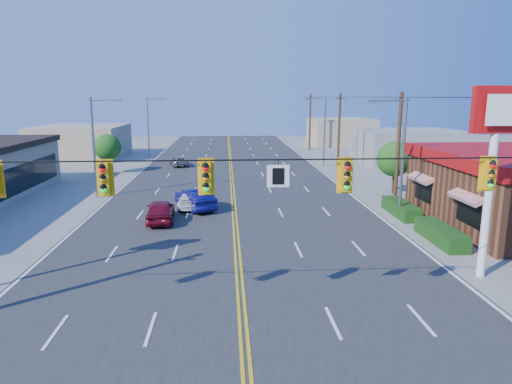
{
  "coord_description": "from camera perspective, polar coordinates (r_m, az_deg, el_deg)",
  "views": [
    {
      "loc": [
        -0.52,
        -14.89,
        8.05
      ],
      "look_at": [
        1.31,
        12.92,
        2.2
      ],
      "focal_mm": 32.0,
      "sensor_mm": 36.0,
      "label": 1
    }
  ],
  "objects": [
    {
      "name": "car_silver",
      "position": [
        54.37,
        -9.61,
        3.76
      ],
      "size": [
        2.83,
        4.31,
        1.1
      ],
      "primitive_type": "imported",
      "rotation": [
        0.0,
        0.0,
        3.41
      ],
      "color": "#9D9DA2",
      "rests_on": "ground"
    },
    {
      "name": "ground",
      "position": [
        16.94,
        -1.62,
        -16.53
      ],
      "size": [
        160.0,
        160.0,
        0.0
      ],
      "primitive_type": "plane",
      "color": "gray",
      "rests_on": "ground"
    },
    {
      "name": "bld_east_mid",
      "position": [
        59.64,
        18.52,
        5.42
      ],
      "size": [
        12.0,
        10.0,
        4.0
      ],
      "primitive_type": "cube",
      "color": "gray",
      "rests_on": "ground"
    },
    {
      "name": "car_magenta",
      "position": [
        30.29,
        -11.85,
        -2.4
      ],
      "size": [
        2.02,
        4.38,
        1.45
      ],
      "primitive_type": "imported",
      "rotation": [
        0.0,
        0.0,
        3.22
      ],
      "color": "maroon",
      "rests_on": "ground"
    },
    {
      "name": "tree_kfc_rear",
      "position": [
        39.8,
        16.93,
        3.95
      ],
      "size": [
        2.94,
        2.94,
        4.41
      ],
      "color": "#47301E",
      "rests_on": "ground"
    },
    {
      "name": "kfc_pylon",
      "position": [
        22.22,
        27.61,
        5.33
      ],
      "size": [
        2.2,
        0.36,
        8.5
      ],
      "color": "white",
      "rests_on": "ground"
    },
    {
      "name": "streetlight_ne",
      "position": [
        54.21,
        8.37,
        7.99
      ],
      "size": [
        2.55,
        0.25,
        8.0
      ],
      "color": "gray",
      "rests_on": "ground"
    },
    {
      "name": "utility_pole_mid",
      "position": [
        52.6,
        10.32,
        7.46
      ],
      "size": [
        0.28,
        0.28,
        8.4
      ],
      "primitive_type": "cylinder",
      "color": "#47301E",
      "rests_on": "ground"
    },
    {
      "name": "streetlight_nw",
      "position": [
        63.83,
        -13.17,
        8.37
      ],
      "size": [
        2.55,
        0.25,
        8.0
      ],
      "color": "gray",
      "rests_on": "ground"
    },
    {
      "name": "car_blue",
      "position": [
        33.26,
        -7.61,
        -0.91
      ],
      "size": [
        3.38,
        4.88,
        1.53
      ],
      "primitive_type": "imported",
      "rotation": [
        0.0,
        0.0,
        3.57
      ],
      "color": "#0F0F5B",
      "rests_on": "ground"
    },
    {
      "name": "utility_pole_far",
      "position": [
        70.16,
        6.76,
        8.62
      ],
      "size": [
        0.28,
        0.28,
        8.4
      ],
      "primitive_type": "cylinder",
      "color": "#47301E",
      "rests_on": "ground"
    },
    {
      "name": "signal_span",
      "position": [
        15.23,
        -2.18,
        -0.14
      ],
      "size": [
        24.32,
        0.34,
        9.0
      ],
      "color": "#47301E",
      "rests_on": "ground"
    },
    {
      "name": "utility_pole_near",
      "position": [
        35.48,
        17.34,
        5.09
      ],
      "size": [
        0.28,
        0.28,
        8.4
      ],
      "primitive_type": "cylinder",
      "color": "#47301E",
      "rests_on": "ground"
    },
    {
      "name": "car_white",
      "position": [
        33.77,
        -8.15,
        -0.99
      ],
      "size": [
        1.72,
        4.22,
        1.23
      ],
      "primitive_type": "imported",
      "rotation": [
        0.0,
        0.0,
        3.14
      ],
      "color": "white",
      "rests_on": "ground"
    },
    {
      "name": "streetlight_sw",
      "position": [
        38.46,
        -19.35,
        5.91
      ],
      "size": [
        2.55,
        0.25,
        8.0
      ],
      "color": "gray",
      "rests_on": "ground"
    },
    {
      "name": "bld_east_far",
      "position": [
        79.55,
        10.54,
        7.44
      ],
      "size": [
        10.0,
        10.0,
        4.4
      ],
      "primitive_type": "cube",
      "color": "tan",
      "rests_on": "ground"
    },
    {
      "name": "streetlight_se",
      "position": [
        31.23,
        17.56,
        4.8
      ],
      "size": [
        2.55,
        0.25,
        8.0
      ],
      "color": "gray",
      "rests_on": "ground"
    },
    {
      "name": "bld_west_far",
      "position": [
        66.11,
        -21.0,
        5.91
      ],
      "size": [
        11.0,
        12.0,
        4.2
      ],
      "primitive_type": "cube",
      "color": "tan",
      "rests_on": "ground"
    },
    {
      "name": "tree_west",
      "position": [
        50.73,
        -18.07,
        5.32
      ],
      "size": [
        2.8,
        2.8,
        4.2
      ],
      "color": "#47301E",
      "rests_on": "ground"
    },
    {
      "name": "road",
      "position": [
        35.81,
        -2.84,
        -1.11
      ],
      "size": [
        20.0,
        120.0,
        0.06
      ],
      "primitive_type": "cube",
      "color": "#2D2D30",
      "rests_on": "ground"
    }
  ]
}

